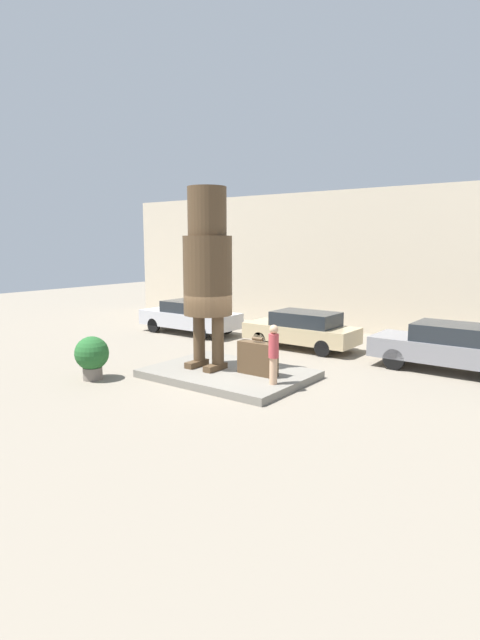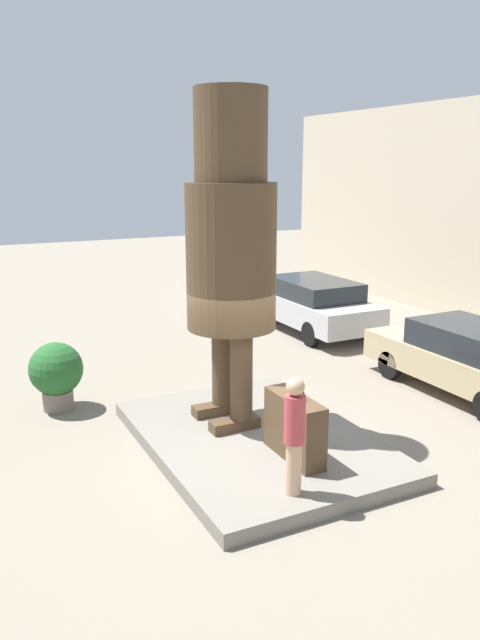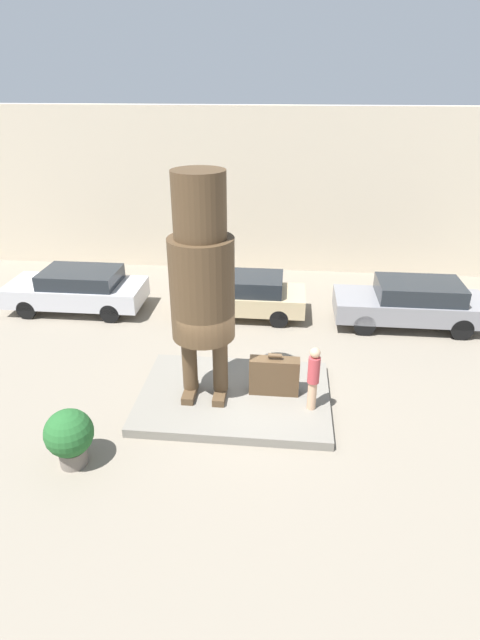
{
  "view_description": "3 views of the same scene",
  "coord_description": "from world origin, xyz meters",
  "px_view_note": "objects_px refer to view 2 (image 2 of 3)",
  "views": [
    {
      "loc": [
        9.06,
        -11.57,
        4.07
      ],
      "look_at": [
        0.43,
        0.01,
        1.81
      ],
      "focal_mm": 28.0,
      "sensor_mm": 36.0,
      "label": 1
    },
    {
      "loc": [
        8.37,
        -4.46,
        4.53
      ],
      "look_at": [
        -0.03,
        -0.28,
        2.18
      ],
      "focal_mm": 35.0,
      "sensor_mm": 36.0,
      "label": 2
    },
    {
      "loc": [
        1.17,
        -10.35,
        7.4
      ],
      "look_at": [
        0.13,
        0.11,
        2.22
      ],
      "focal_mm": 28.0,
      "sensor_mm": 36.0,
      "label": 3
    }
  ],
  "objects_px": {
    "tourist": "(294,431)",
    "planter_pot": "(56,372)",
    "statue_figure": "(231,236)",
    "parked_car_silver": "(310,303)",
    "giant_suitcase": "(294,427)",
    "parked_car_tan": "(468,357)"
  },
  "relations": [
    {
      "from": "tourist",
      "to": "planter_pot",
      "type": "bearing_deg",
      "value": -156.77
    },
    {
      "from": "giant_suitcase",
      "to": "parked_car_tan",
      "type": "xyz_separation_m",
      "value": [
        -1.28,
        4.85,
        0.05
      ]
    },
    {
      "from": "statue_figure",
      "to": "parked_car_silver",
      "type": "bearing_deg",
      "value": 136.6
    },
    {
      "from": "parked_car_silver",
      "to": "planter_pot",
      "type": "bearing_deg",
      "value": 110.76
    },
    {
      "from": "planter_pot",
      "to": "parked_car_tan",
      "type": "bearing_deg",
      "value": 69.54
    },
    {
      "from": "parked_car_silver",
      "to": "parked_car_tan",
      "type": "xyz_separation_m",
      "value": [
        5.66,
        0.11,
        -0.03
      ]
    },
    {
      "from": "statue_figure",
      "to": "tourist",
      "type": "xyz_separation_m",
      "value": [
        2.6,
        -0.34,
        -2.29
      ]
    },
    {
      "from": "parked_car_tan",
      "to": "planter_pot",
      "type": "xyz_separation_m",
      "value": [
        -2.83,
        -7.58,
        -0.02
      ]
    },
    {
      "from": "giant_suitcase",
      "to": "parked_car_tan",
      "type": "distance_m",
      "value": 5.02
    },
    {
      "from": "planter_pot",
      "to": "tourist",
      "type": "bearing_deg",
      "value": 23.23
    },
    {
      "from": "statue_figure",
      "to": "parked_car_tan",
      "type": "height_order",
      "value": "statue_figure"
    },
    {
      "from": "planter_pot",
      "to": "parked_car_silver",
      "type": "bearing_deg",
      "value": 110.76
    },
    {
      "from": "statue_figure",
      "to": "giant_suitcase",
      "type": "relative_size",
      "value": 4.43
    },
    {
      "from": "parked_car_silver",
      "to": "parked_car_tan",
      "type": "height_order",
      "value": "parked_car_silver"
    },
    {
      "from": "statue_figure",
      "to": "parked_car_silver",
      "type": "distance_m",
      "value": 7.69
    },
    {
      "from": "tourist",
      "to": "giant_suitcase",
      "type": "bearing_deg",
      "value": 148.13
    },
    {
      "from": "giant_suitcase",
      "to": "planter_pot",
      "type": "bearing_deg",
      "value": -146.43
    },
    {
      "from": "statue_figure",
      "to": "planter_pot",
      "type": "xyz_separation_m",
      "value": [
        -2.43,
        -2.49,
        -2.68
      ]
    },
    {
      "from": "parked_car_silver",
      "to": "giant_suitcase",
      "type": "bearing_deg",
      "value": 145.69
    },
    {
      "from": "statue_figure",
      "to": "tourist",
      "type": "height_order",
      "value": "statue_figure"
    },
    {
      "from": "tourist",
      "to": "parked_car_silver",
      "type": "bearing_deg",
      "value": 145.96
    },
    {
      "from": "parked_car_silver",
      "to": "parked_car_tan",
      "type": "bearing_deg",
      "value": -178.84
    }
  ]
}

